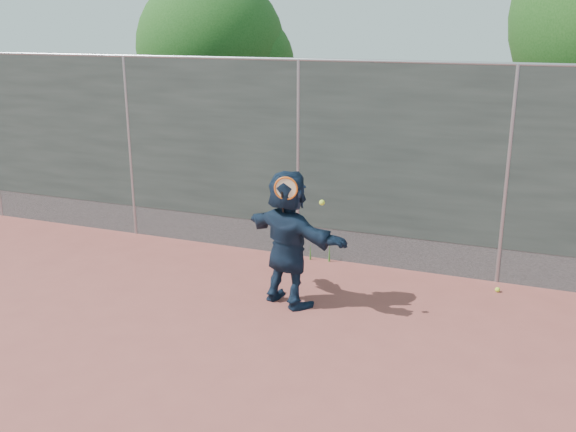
% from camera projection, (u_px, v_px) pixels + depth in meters
% --- Properties ---
extents(ground, '(80.00, 80.00, 0.00)m').
position_uv_depth(ground, '(186.00, 358.00, 6.99)').
color(ground, '#9E4C42').
rests_on(ground, ground).
extents(player, '(1.72, 1.15, 1.78)m').
position_uv_depth(player, '(288.00, 238.00, 8.12)').
color(player, '#16273D').
rests_on(player, ground).
extents(ball_ground, '(0.07, 0.07, 0.07)m').
position_uv_depth(ball_ground, '(497.00, 290.00, 8.70)').
color(ball_ground, '#BFE132').
rests_on(ball_ground, ground).
extents(fence, '(20.00, 0.06, 3.03)m').
position_uv_depth(fence, '(298.00, 156.00, 9.65)').
color(fence, '#38423D').
rests_on(fence, ground).
extents(swing_action, '(0.66, 0.18, 0.51)m').
position_uv_depth(swing_action, '(289.00, 191.00, 7.71)').
color(swing_action, orange).
rests_on(swing_action, ground).
extents(tree_left, '(3.15, 3.00, 4.53)m').
position_uv_depth(tree_left, '(219.00, 52.00, 12.97)').
color(tree_left, '#382314').
rests_on(tree_left, ground).
extents(weed_clump, '(0.68, 0.07, 0.30)m').
position_uv_depth(weed_clump, '(313.00, 251.00, 9.86)').
color(weed_clump, '#387226').
rests_on(weed_clump, ground).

